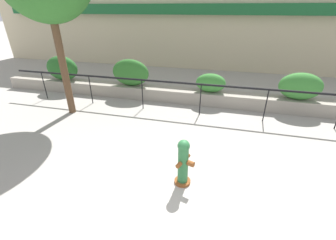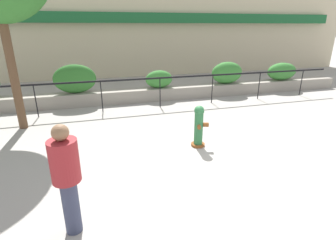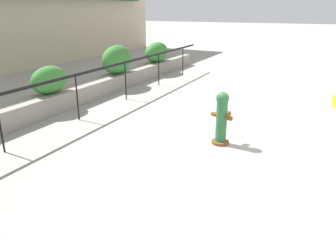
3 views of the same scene
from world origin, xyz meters
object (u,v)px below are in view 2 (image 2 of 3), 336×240
at_px(fire_hydrant, 199,126).
at_px(hedge_bush_3, 227,73).
at_px(hedge_bush_1, 75,79).
at_px(hedge_bush_4, 282,71).
at_px(hedge_bush_2, 159,79).
at_px(pedestrian, 66,174).

bearing_deg(fire_hydrant, hedge_bush_3, 55.30).
relative_size(hedge_bush_1, hedge_bush_4, 1.04).
height_order(hedge_bush_1, hedge_bush_4, hedge_bush_1).
height_order(hedge_bush_1, hedge_bush_2, hedge_bush_1).
bearing_deg(hedge_bush_1, pedestrian, -88.52).
distance_m(hedge_bush_2, hedge_bush_3, 3.10).
distance_m(hedge_bush_4, pedestrian, 11.45).
xyz_separation_m(hedge_bush_4, fire_hydrant, (-6.14, -4.70, -0.35)).
xyz_separation_m(hedge_bush_1, hedge_bush_3, (6.38, 0.00, -0.07)).
xyz_separation_m(hedge_bush_3, fire_hydrant, (-3.26, -4.70, -0.42)).
height_order(hedge_bush_1, hedge_bush_3, hedge_bush_1).
bearing_deg(pedestrian, fire_hydrant, 37.50).
bearing_deg(fire_hydrant, hedge_bush_4, 37.44).
xyz_separation_m(hedge_bush_2, pedestrian, (-3.10, -6.96, 0.13)).
relative_size(hedge_bush_2, pedestrian, 0.65).
bearing_deg(hedge_bush_2, hedge_bush_4, 0.00).
xyz_separation_m(hedge_bush_4, pedestrian, (-9.09, -6.96, 0.08)).
relative_size(hedge_bush_3, hedge_bush_4, 0.95).
distance_m(hedge_bush_1, hedge_bush_3, 6.38).
bearing_deg(hedge_bush_2, hedge_bush_1, 180.00).
relative_size(hedge_bush_2, hedge_bush_3, 0.79).
bearing_deg(pedestrian, hedge_bush_2, 65.98).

